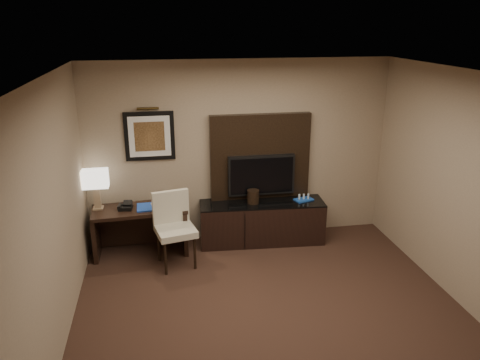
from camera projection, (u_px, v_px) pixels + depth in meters
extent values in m
cube|color=black|center=(280.00, 333.00, 5.06)|extent=(4.50, 5.00, 0.01)
cube|color=silver|center=(288.00, 80.00, 4.18)|extent=(4.50, 5.00, 0.01)
cube|color=gray|center=(240.00, 152.00, 6.95)|extent=(4.50, 0.01, 2.70)
cube|color=gray|center=(44.00, 236.00, 4.25)|extent=(0.01, 5.00, 2.70)
cube|color=black|center=(141.00, 230.00, 6.70)|extent=(1.34, 0.64, 0.70)
cube|color=black|center=(262.00, 222.00, 7.06)|extent=(1.88, 0.63, 0.64)
cube|color=black|center=(260.00, 157.00, 6.97)|extent=(1.50, 0.12, 1.30)
cube|color=black|center=(261.00, 175.00, 6.96)|extent=(1.00, 0.08, 0.60)
cube|color=black|center=(150.00, 136.00, 6.62)|extent=(0.70, 0.04, 0.70)
cylinder|color=#413115|center=(148.00, 108.00, 6.45)|extent=(0.04, 0.04, 0.30)
cube|color=#1A42AE|center=(145.00, 207.00, 6.58)|extent=(0.24, 0.32, 0.02)
imported|color=tan|center=(151.00, 199.00, 6.57)|extent=(0.18, 0.05, 0.24)
cylinder|color=silver|center=(166.00, 198.00, 6.69)|extent=(0.07, 0.07, 0.19)
cylinder|color=black|center=(253.00, 197.00, 6.90)|extent=(0.18, 0.18, 0.20)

